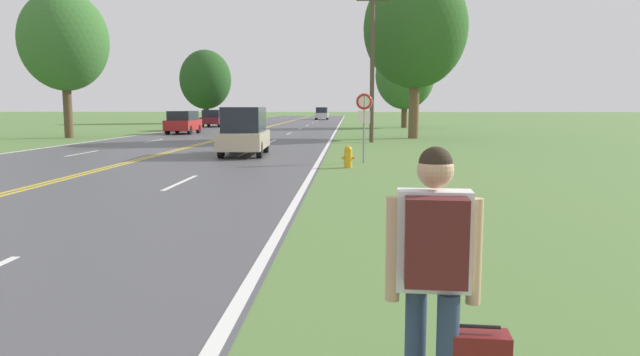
{
  "coord_description": "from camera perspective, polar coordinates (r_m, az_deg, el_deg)",
  "views": [
    {
      "loc": [
        7.95,
        1.77,
        2.02
      ],
      "look_at": [
        7.48,
        10.84,
        0.87
      ],
      "focal_mm": 32.0,
      "sensor_mm": 36.0,
      "label": 1
    }
  ],
  "objects": [
    {
      "name": "tree_left_verge",
      "position": [
        40.09,
        -24.22,
        12.38
      ],
      "size": [
        5.42,
        5.42,
        9.21
      ],
      "color": "brown",
      "rests_on": "ground"
    },
    {
      "name": "car_dark_grey_sedan_mid_far",
      "position": [
        48.95,
        -13.5,
        5.49
      ],
      "size": [
        1.94,
        4.51,
        1.35
      ],
      "rotation": [
        0.0,
        0.0,
        1.53
      ],
      "color": "black",
      "rests_on": "ground"
    },
    {
      "name": "tree_right_cluster",
      "position": [
        36.84,
        9.52,
        14.52
      ],
      "size": [
        6.41,
        6.41,
        10.49
      ],
      "color": "brown",
      "rests_on": "ground"
    },
    {
      "name": "car_red_hatchback_mid_near",
      "position": [
        42.91,
        -13.53,
        5.47
      ],
      "size": [
        1.94,
        3.49,
        1.67
      ],
      "rotation": [
        0.0,
        0.0,
        1.54
      ],
      "color": "black",
      "rests_on": "ground"
    },
    {
      "name": "fire_hydrant",
      "position": [
        18.79,
        2.84,
        2.15
      ],
      "size": [
        0.43,
        0.27,
        0.73
      ],
      "color": "gold",
      "rests_on": "ground"
    },
    {
      "name": "car_black_suv_distant",
      "position": [
        66.21,
        -8.01,
        6.22
      ],
      "size": [
        1.88,
        4.43,
        1.83
      ],
      "rotation": [
        0.0,
        0.0,
        1.56
      ],
      "color": "black",
      "rests_on": "ground"
    },
    {
      "name": "tree_mid_treeline",
      "position": [
        54.55,
        8.5,
        10.12
      ],
      "size": [
        5.5,
        5.5,
        8.05
      ],
      "color": "brown",
      "rests_on": "ground"
    },
    {
      "name": "car_silver_van_horizon",
      "position": [
        86.11,
        0.19,
        6.49
      ],
      "size": [
        1.87,
        4.28,
        1.84
      ],
      "rotation": [
        0.0,
        0.0,
        -1.57
      ],
      "color": "black",
      "rests_on": "ground"
    },
    {
      "name": "hitchhiker_person",
      "position": [
        3.68,
        11.3,
        -7.68
      ],
      "size": [
        0.6,
        0.45,
        1.77
      ],
      "rotation": [
        0.0,
        0.0,
        1.5
      ],
      "color": "navy",
      "rests_on": "ground"
    },
    {
      "name": "car_maroon_hatchback_receding",
      "position": [
        56.8,
        -10.57,
        5.93
      ],
      "size": [
        1.87,
        4.02,
        1.65
      ],
      "rotation": [
        0.0,
        0.0,
        1.57
      ],
      "color": "black",
      "rests_on": "ground"
    },
    {
      "name": "traffic_sign",
      "position": [
        20.42,
        4.43,
        6.75
      ],
      "size": [
        0.6,
        0.1,
        2.48
      ],
      "color": "gray",
      "rests_on": "ground"
    },
    {
      "name": "car_champagne_van_approaching",
      "position": [
        23.71,
        -7.56,
        4.71
      ],
      "size": [
        1.91,
        4.36,
        1.98
      ],
      "rotation": [
        0.0,
        0.0,
        -1.52
      ],
      "color": "black",
      "rests_on": "ground"
    },
    {
      "name": "utility_pole_midground",
      "position": [
        32.27,
        5.25,
        11.31
      ],
      "size": [
        1.8,
        0.24,
        8.39
      ],
      "color": "brown",
      "rests_on": "ground"
    },
    {
      "name": "tree_behind_sign",
      "position": [
        69.51,
        -11.38,
        9.62
      ],
      "size": [
        6.02,
        6.02,
        8.59
      ],
      "color": "#473828",
      "rests_on": "ground"
    }
  ]
}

